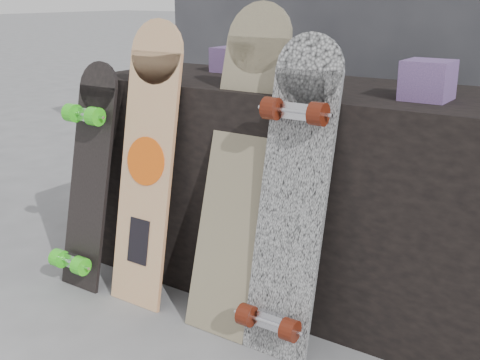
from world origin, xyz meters
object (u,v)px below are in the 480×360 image
Objects in this scene: longboard_cascadia at (291,196)px; skateboard_dark at (87,175)px; longboard_geisha at (148,157)px; vendor_table at (294,188)px; longboard_celtic at (240,159)px.

skateboard_dark is (-0.88, -0.04, -0.07)m from longboard_cascadia.
skateboard_dark is at bearing -177.56° from longboard_cascadia.
longboard_cascadia is at bearing 2.44° from skateboard_dark.
longboard_geisha reaches higher than longboard_cascadia.
vendor_table is at bearing 31.81° from skateboard_dark.
longboard_geisha is at bearing -171.21° from longboard_celtic.
skateboard_dark reaches higher than vendor_table.
longboard_celtic is at bearing 9.37° from skateboard_dark.
longboard_celtic reaches higher than skateboard_dark.
skateboard_dark is at bearing -170.63° from longboard_celtic.
vendor_table is 0.80m from skateboard_dark.
longboard_geisha is at bearing -137.33° from vendor_table.
longboard_cascadia is 1.16× the size of skateboard_dark.
skateboard_dark is (-0.68, -0.42, 0.04)m from vendor_table.
vendor_table is 1.84× the size of skateboard_dark.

